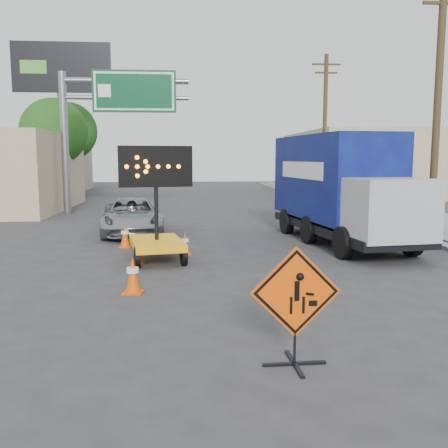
{
  "coord_description": "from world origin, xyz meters",
  "views": [
    {
      "loc": [
        -0.73,
        -6.95,
        2.76
      ],
      "look_at": [
        0.08,
        3.31,
        1.38
      ],
      "focal_mm": 40.0,
      "sensor_mm": 36.0,
      "label": 1
    }
  ],
  "objects": [
    {
      "name": "ground",
      "position": [
        0.0,
        0.0,
        0.0
      ],
      "size": [
        100.0,
        100.0,
        0.0
      ],
      "primitive_type": "plane",
      "color": "#2D2D30",
      "rests_on": "ground"
    },
    {
      "name": "curb_right",
      "position": [
        7.2,
        15.0,
        0.06
      ],
      "size": [
        0.4,
        60.0,
        0.12
      ],
      "primitive_type": "cube",
      "color": "gray",
      "rests_on": "ground"
    },
    {
      "name": "sidewalk_right",
      "position": [
        9.5,
        15.0,
        0.07
      ],
      "size": [
        4.0,
        60.0,
        0.15
      ],
      "primitive_type": "cube",
      "color": "gray",
      "rests_on": "ground"
    },
    {
      "name": "storefront_left_far",
      "position": [
        -15.0,
        34.0,
        2.2
      ],
      "size": [
        12.0,
        10.0,
        4.4
      ],
      "primitive_type": "cube",
      "color": "#A09286",
      "rests_on": "ground"
    },
    {
      "name": "building_right_far",
      "position": [
        13.0,
        30.0,
        2.3
      ],
      "size": [
        10.0,
        14.0,
        4.6
      ],
      "primitive_type": "cube",
      "color": "#C2A88C",
      "rests_on": "ground"
    },
    {
      "name": "highway_gantry",
      "position": [
        -4.43,
        17.96,
        5.07
      ],
      "size": [
        6.18,
        0.38,
        6.9
      ],
      "color": "slate",
      "rests_on": "ground"
    },
    {
      "name": "billboard",
      "position": [
        -8.35,
        25.87,
        7.35
      ],
      "size": [
        6.1,
        0.54,
        9.85
      ],
      "color": "slate",
      "rests_on": "ground"
    },
    {
      "name": "utility_pole_near",
      "position": [
        8.0,
        10.0,
        4.68
      ],
      "size": [
        1.8,
        0.26,
        9.0
      ],
      "color": "#49381F",
      "rests_on": "ground"
    },
    {
      "name": "utility_pole_far",
      "position": [
        8.0,
        24.0,
        4.68
      ],
      "size": [
        1.8,
        0.26,
        9.0
      ],
      "color": "#49381F",
      "rests_on": "ground"
    },
    {
      "name": "tree_left_near",
      "position": [
        -8.0,
        22.0,
        4.16
      ],
      "size": [
        3.71,
        3.71,
        6.03
      ],
      "color": "#49381F",
      "rests_on": "ground"
    },
    {
      "name": "tree_left_far",
      "position": [
        -9.0,
        30.0,
        4.6
      ],
      "size": [
        4.1,
        4.1,
        6.66
      ],
      "color": "#49381F",
      "rests_on": "ground"
    },
    {
      "name": "construction_sign",
      "position": [
        0.71,
        -0.68,
        0.85
      ],
      "size": [
        1.22,
        0.86,
        1.62
      ],
      "rotation": [
        0.0,
        0.0,
        0.03
      ],
      "color": "black",
      "rests_on": "ground"
    },
    {
      "name": "arrow_board",
      "position": [
        -1.49,
        6.27,
        0.68
      ],
      "size": [
        1.92,
        2.34,
        3.06
      ],
      "rotation": [
        0.0,
        0.0,
        0.18
      ],
      "color": "#F4AC0D",
      "rests_on": "ground"
    },
    {
      "name": "pickup_truck",
      "position": [
        -2.65,
        11.2,
        0.64
      ],
      "size": [
        2.56,
        4.77,
        1.27
      ],
      "primitive_type": "imported",
      "rotation": [
        0.0,
        0.0,
        0.1
      ],
      "color": "#9D9FA4",
      "rests_on": "ground"
    },
    {
      "name": "box_truck",
      "position": [
        4.28,
        8.73,
        1.57
      ],
      "size": [
        3.08,
        7.54,
        3.47
      ],
      "rotation": [
        0.0,
        0.0,
        0.13
      ],
      "color": "black",
      "rests_on": "ground"
    },
    {
      "name": "cone_a",
      "position": [
        -1.81,
        3.09,
        0.38
      ],
      "size": [
        0.45,
        0.45,
        0.76
      ],
      "rotation": [
        0.0,
        0.0,
        -0.18
      ],
      "color": "#E64C04",
      "rests_on": "ground"
    },
    {
      "name": "cone_b",
      "position": [
        -1.97,
        5.99,
        0.32
      ],
      "size": [
        0.4,
        0.4,
        0.64
      ],
      "rotation": [
        0.0,
        0.0,
        -0.27
      ],
      "color": "#E64C04",
      "rests_on": "ground"
    },
    {
      "name": "cone_c",
      "position": [
        -0.74,
        7.11,
        0.32
      ],
      "size": [
        0.33,
        0.33,
        0.64
      ],
      "rotation": [
        0.0,
        0.0,
        0.02
      ],
      "color": "#E64C04",
      "rests_on": "ground"
    },
    {
      "name": "cone_d",
      "position": [
        -2.58,
        8.42,
        0.36
      ],
      "size": [
        0.37,
        0.37,
        0.73
      ],
      "rotation": [
        0.0,
        0.0,
        0.01
      ],
      "color": "#E64C04",
      "rests_on": "ground"
    }
  ]
}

